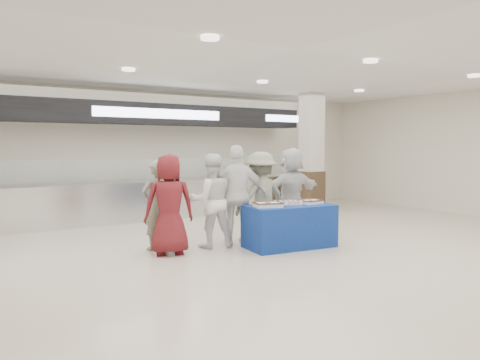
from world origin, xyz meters
TOP-DOWN VIEW (x-y plane):
  - ground at (0.00, 0.00)m, footprint 14.00×14.00m
  - serving_line at (0.00, 5.40)m, footprint 8.70×0.85m
  - column_right at (4.00, 4.20)m, footprint 0.55×0.55m
  - display_table at (0.70, 1.07)m, footprint 1.64×0.97m
  - sheet_cake_left at (0.23, 1.08)m, footprint 0.54×0.47m
  - sheet_cake_right at (1.15, 1.03)m, footprint 0.40×0.32m
  - cupcake_tray at (0.70, 1.11)m, footprint 0.55×0.51m
  - civilian_maroon at (-1.32, 1.71)m, footprint 0.94×0.75m
  - soldier_a at (-1.35, 2.16)m, footprint 0.63×0.47m
  - chef_tall at (-0.46, 1.83)m, footprint 0.95×0.82m
  - chef_short at (0.02, 1.71)m, footprint 1.15×0.84m
  - soldier_b at (0.54, 1.71)m, footprint 1.12×0.68m
  - civilian_white at (1.58, 2.10)m, footprint 1.63×0.53m

SIDE VIEW (x-z plane):
  - ground at x=0.00m, z-range 0.00..0.00m
  - display_table at x=0.70m, z-range 0.00..0.75m
  - soldier_a at x=-1.35m, z-range 0.00..1.56m
  - cupcake_tray at x=0.70m, z-range 0.75..0.82m
  - sheet_cake_right at x=1.15m, z-range 0.75..0.84m
  - sheet_cake_left at x=0.23m, z-range 0.75..0.85m
  - chef_tall at x=-0.46m, z-range 0.00..1.65m
  - civilian_maroon at x=-1.32m, z-range 0.00..1.67m
  - soldier_b at x=0.54m, z-range 0.00..1.68m
  - civilian_white at x=1.58m, z-range 0.00..1.76m
  - chef_short at x=0.02m, z-range 0.00..1.81m
  - serving_line at x=0.00m, z-range -0.24..2.56m
  - column_right at x=4.00m, z-range -0.07..3.13m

